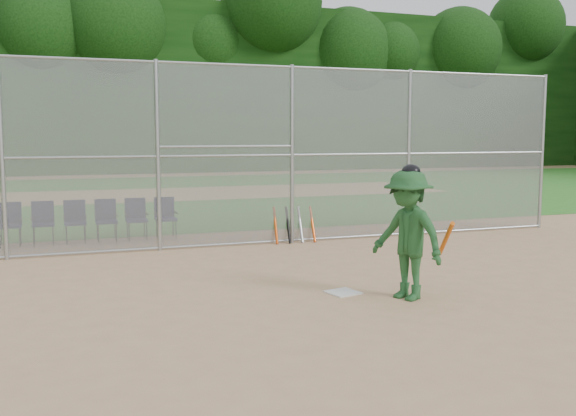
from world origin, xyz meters
name	(u,v)px	position (x,y,z in m)	size (l,w,h in m)	color
ground	(344,298)	(0.00, 0.00, 0.00)	(100.00, 100.00, 0.00)	tan
grass_strip	(161,194)	(0.00, 18.00, 0.01)	(100.00, 100.00, 0.00)	#296D20
dirt_patch_far	(161,194)	(0.00, 18.00, 0.01)	(24.00, 24.00, 0.00)	tan
backstop_fence	(249,152)	(0.00, 5.00, 2.07)	(16.09, 0.09, 4.00)	gray
treeline	(151,64)	(0.00, 20.00, 5.50)	(81.00, 60.00, 11.00)	black
home_plate	(343,292)	(0.11, 0.29, 0.01)	(0.45, 0.45, 0.02)	silver
batter_at_plate	(408,234)	(0.86, -0.35, 0.98)	(1.11, 1.45, 2.02)	#205026
water_cooler	(414,225)	(4.43, 5.42, 0.19)	(0.30, 0.30, 0.38)	white
spare_bats	(294,225)	(1.04, 4.97, 0.41)	(0.96, 0.39, 0.83)	#D84C14
chair_1	(10,225)	(-5.03, 6.63, 0.48)	(0.54, 0.52, 0.96)	#11143E
chair_2	(43,223)	(-4.34, 6.63, 0.48)	(0.54, 0.52, 0.96)	#11143E
chair_3	(75,222)	(-3.66, 6.63, 0.48)	(0.54, 0.52, 0.96)	#11143E
chair_4	(106,221)	(-2.97, 6.63, 0.48)	(0.54, 0.52, 0.96)	#11143E
chair_5	(137,219)	(-2.29, 6.63, 0.48)	(0.54, 0.52, 0.96)	#11143E
chair_6	(166,218)	(-1.60, 6.63, 0.48)	(0.54, 0.52, 0.96)	#11143E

